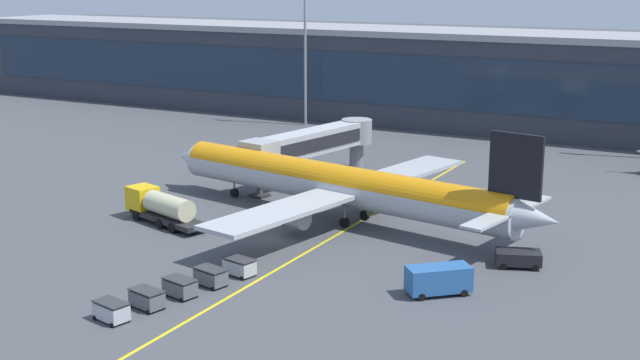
# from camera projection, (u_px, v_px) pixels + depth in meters

# --- Properties ---
(ground_plane) EXTENTS (700.00, 700.00, 0.00)m
(ground_plane) POSITION_uv_depth(u_px,v_px,m) (279.00, 240.00, 80.99)
(ground_plane) COLOR #47494F
(apron_lead_in_line) EXTENTS (1.13, 80.00, 0.01)m
(apron_lead_in_line) POSITION_uv_depth(u_px,v_px,m) (327.00, 240.00, 80.78)
(apron_lead_in_line) COLOR yellow
(apron_lead_in_line) RESTS_ON ground_plane
(terminal_building) EXTENTS (199.75, 18.57, 15.61)m
(terminal_building) POSITION_uv_depth(u_px,v_px,m) (450.00, 78.00, 141.88)
(terminal_building) COLOR #2D333D
(terminal_building) RESTS_ON ground_plane
(main_airliner) EXTENTS (47.07, 37.81, 11.22)m
(main_airliner) POSITION_uv_depth(u_px,v_px,m) (338.00, 184.00, 86.63)
(main_airliner) COLOR #B2B7BC
(main_airliner) RESTS_ON ground_plane
(jet_bridge) EXTENTS (7.23, 21.94, 6.46)m
(jet_bridge) POSITION_uv_depth(u_px,v_px,m) (315.00, 142.00, 103.05)
(jet_bridge) COLOR #B2B7BC
(jet_bridge) RESTS_ON ground_plane
(fuel_tanker) EXTENTS (11.07, 5.47, 3.25)m
(fuel_tanker) POSITION_uv_depth(u_px,v_px,m) (161.00, 207.00, 85.98)
(fuel_tanker) COLOR #232326
(fuel_tanker) RESTS_ON ground_plane
(crew_van) EXTENTS (5.10, 4.94, 2.30)m
(crew_van) POSITION_uv_depth(u_px,v_px,m) (437.00, 279.00, 66.82)
(crew_van) COLOR #285B9E
(crew_van) RESTS_ON ground_plane
(pushback_tug) EXTENTS (4.37, 3.50, 1.40)m
(pushback_tug) POSITION_uv_depth(u_px,v_px,m) (519.00, 257.00, 73.34)
(pushback_tug) COLOR black
(pushback_tug) RESTS_ON ground_plane
(baggage_cart_0) EXTENTS (2.92, 2.10, 1.48)m
(baggage_cart_0) POSITION_uv_depth(u_px,v_px,m) (111.00, 311.00, 61.83)
(baggage_cart_0) COLOR #B2B7BC
(baggage_cart_0) RESTS_ON ground_plane
(baggage_cart_1) EXTENTS (2.92, 2.10, 1.48)m
(baggage_cart_1) POSITION_uv_depth(u_px,v_px,m) (147.00, 298.00, 64.18)
(baggage_cart_1) COLOR #595B60
(baggage_cart_1) RESTS_ON ground_plane
(baggage_cart_2) EXTENTS (2.92, 2.10, 1.48)m
(baggage_cart_2) POSITION_uv_depth(u_px,v_px,m) (180.00, 287.00, 66.53)
(baggage_cart_2) COLOR #595B60
(baggage_cart_2) RESTS_ON ground_plane
(baggage_cart_3) EXTENTS (2.92, 2.10, 1.48)m
(baggage_cart_3) POSITION_uv_depth(u_px,v_px,m) (211.00, 276.00, 68.88)
(baggage_cart_3) COLOR #595B60
(baggage_cart_3) RESTS_ON ground_plane
(baggage_cart_4) EXTENTS (2.92, 2.10, 1.48)m
(baggage_cart_4) POSITION_uv_depth(u_px,v_px,m) (239.00, 266.00, 71.23)
(baggage_cart_4) COLOR #B2B7BC
(baggage_cart_4) RESTS_ON ground_plane
(apron_light_mast_1) EXTENTS (2.80, 0.50, 25.13)m
(apron_light_mast_1) POSITION_uv_depth(u_px,v_px,m) (305.00, 37.00, 139.76)
(apron_light_mast_1) COLOR gray
(apron_light_mast_1) RESTS_ON ground_plane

